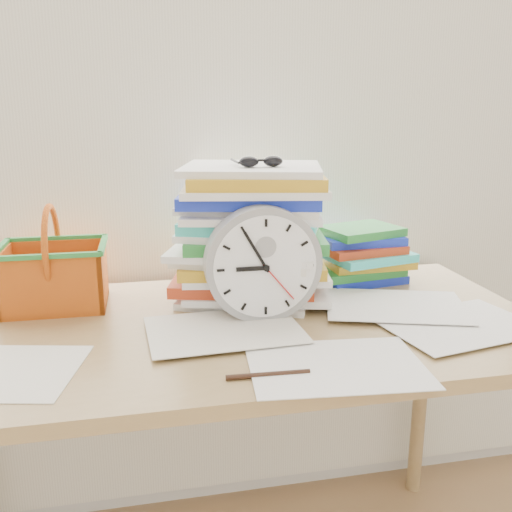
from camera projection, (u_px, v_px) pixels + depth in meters
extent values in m
cube|color=silver|center=(202.00, 53.00, 1.49)|extent=(4.00, 0.04, 2.70)
cube|color=white|center=(204.00, 72.00, 1.48)|extent=(2.40, 0.01, 2.50)
cube|color=olive|center=(230.00, 329.00, 1.27)|extent=(1.40, 0.70, 0.03)
cylinder|color=olive|center=(421.00, 389.00, 1.78)|extent=(0.04, 0.04, 0.72)
cylinder|color=gray|center=(263.00, 264.00, 1.26)|extent=(0.26, 0.05, 0.26)
cylinder|color=black|center=(268.00, 375.00, 1.01)|extent=(0.15, 0.02, 0.01)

